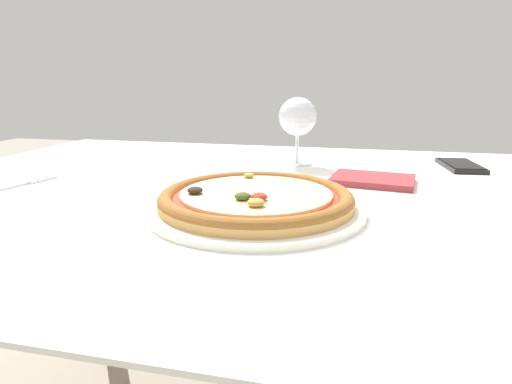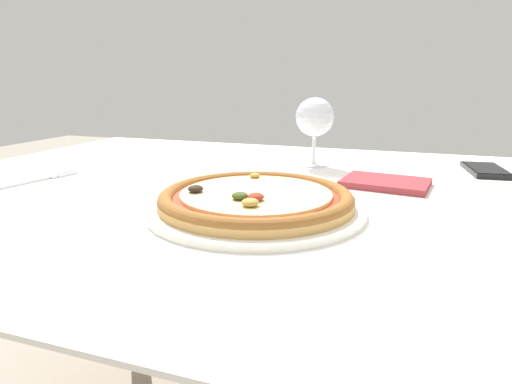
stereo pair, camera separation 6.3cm
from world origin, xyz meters
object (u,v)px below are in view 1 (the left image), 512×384
Objects in this scene: pizza_plate at (256,201)px; fork at (17,185)px; wine_glass_far_left at (298,118)px; dining_table at (229,230)px; cell_phone at (460,165)px.

fork is (-0.46, 0.05, -0.01)m from pizza_plate.
wine_glass_far_left is at bearing 34.71° from fork.
dining_table is at bearing -111.17° from wine_glass_far_left.
dining_table is 0.54m from cell_phone.
dining_table is at bearing -148.23° from cell_phone.
pizza_plate reaches higher than cell_phone.
wine_glass_far_left reaches higher than dining_table.
dining_table is at bearing 121.31° from pizza_plate.
cell_phone reaches higher than fork.
fork is (-0.38, -0.09, 0.09)m from dining_table.
fork is 1.12× the size of cell_phone.
fork is at bearing -167.00° from dining_table.
pizza_plate is (0.08, -0.14, 0.10)m from dining_table.
wine_glass_far_left is (0.01, 0.38, 0.09)m from pizza_plate.
pizza_plate is 2.11× the size of wine_glass_far_left.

